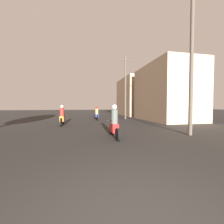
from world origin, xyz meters
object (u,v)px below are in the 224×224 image
Objects in this scene: motorcycle_orange at (62,117)px; utility_pole_near at (192,55)px; building_right_near at (166,93)px; utility_pole_far at (125,86)px; building_right_far at (138,97)px; motorcycle_blue at (97,114)px; motorcycle_red at (114,124)px.

motorcycle_orange is 9.72m from utility_pole_near.
utility_pole_far is at bearing 148.92° from building_right_near.
building_right_far is at bearing 55.23° from motorcycle_orange.
building_right_near is (7.41, -1.77, 2.38)m from motorcycle_blue.
building_right_near is 8.98m from building_right_far.
building_right_near is 4.65m from utility_pole_far.
building_right_near is 0.97× the size of building_right_far.
motorcycle_orange is (-3.04, 5.36, -0.01)m from motorcycle_red.
building_right_near reaches higher than motorcycle_red.
utility_pole_near reaches higher than motorcycle_blue.
utility_pole_near is 1.09× the size of utility_pole_far.
building_right_far reaches higher than motorcycle_orange.
utility_pole_far is (6.71, 4.80, 3.26)m from motorcycle_orange.
motorcycle_orange is 1.10× the size of motorcycle_blue.
utility_pole_near is (3.93, -9.76, 3.63)m from motorcycle_blue.
motorcycle_blue is at bearing 61.56° from motorcycle_orange.
utility_pole_near is (4.09, -0.18, 3.58)m from motorcycle_red.
building_right_near is at bearing 51.52° from motorcycle_red.
building_right_far is (0.26, 8.98, 0.05)m from building_right_near.
motorcycle_blue is at bearing 166.57° from building_right_near.
motorcycle_orange is 0.26× the size of utility_pole_near.
motorcycle_blue is 4.85m from utility_pole_far.
utility_pole_near is at bearing -102.43° from building_right_far.
motorcycle_orange is 11.14m from building_right_near.
utility_pole_far reaches higher than building_right_far.
motorcycle_red is at bearing 177.46° from utility_pole_near.
motorcycle_blue is at bearing 94.67° from motorcycle_red.
motorcycle_red is 9.58m from motorcycle_blue.
building_right_far is 0.96× the size of utility_pole_near.
building_right_near is at bearing -91.65° from building_right_far.
building_right_near is at bearing -31.08° from utility_pole_far.
building_right_far reaches higher than motorcycle_red.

